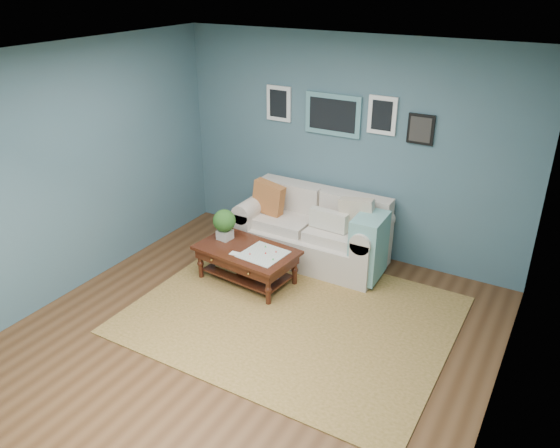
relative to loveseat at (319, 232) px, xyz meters
The scene contains 4 objects.
room_shell 2.20m from the loveseat, 86.43° to the right, with size 5.00×5.02×2.70m.
area_rug 1.32m from the loveseat, 76.29° to the right, with size 3.24×2.59×0.01m, color brown.
loveseat is the anchor object (origin of this frame).
coffee_table 1.03m from the loveseat, 122.51° to the right, with size 1.20×0.77×0.80m.
Camera 1 is at (2.48, -3.46, 3.36)m, focal length 35.00 mm.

